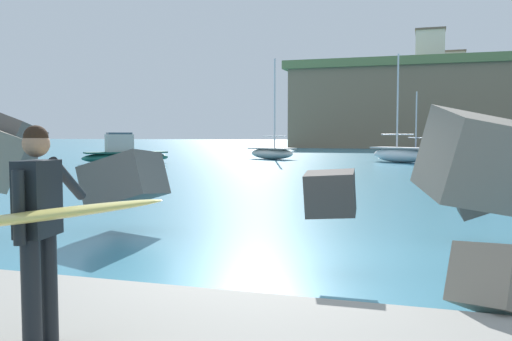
# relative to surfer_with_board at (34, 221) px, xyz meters

# --- Properties ---
(ground_plane) EXTENTS (400.00, 400.00, 0.00)m
(ground_plane) POSITION_rel_surfer_with_board_xyz_m (0.92, 3.85, -1.28)
(ground_plane) COLOR teal
(breakwater_jetty) EXTENTS (30.39, 5.86, 2.81)m
(breakwater_jetty) POSITION_rel_surfer_with_board_xyz_m (1.84, 5.10, 0.02)
(breakwater_jetty) COLOR #4C4944
(breakwater_jetty) RESTS_ON ground
(surfer_with_board) EXTENTS (2.12, 1.27, 1.78)m
(surfer_with_board) POSITION_rel_surfer_with_board_xyz_m (0.00, 0.00, 0.00)
(surfer_with_board) COLOR black
(surfer_with_board) RESTS_ON walkway_path
(boat_near_left) EXTENTS (4.47, 3.44, 7.83)m
(boat_near_left) POSITION_rel_surfer_with_board_xyz_m (-8.56, 37.67, -0.74)
(boat_near_left) COLOR beige
(boat_near_left) RESTS_ON ground
(boat_near_centre) EXTENTS (4.00, 5.63, 5.69)m
(boat_near_centre) POSITION_rel_surfer_with_board_xyz_m (2.36, 45.73, -0.83)
(boat_near_centre) COLOR navy
(boat_near_centre) RESTS_ON ground
(boat_mid_centre) EXTENTS (5.29, 5.13, 2.08)m
(boat_mid_centre) POSITION_rel_surfer_with_board_xyz_m (-16.11, 28.37, -0.64)
(boat_mid_centre) COLOR #1E6656
(boat_mid_centre) RESTS_ON ground
(boat_mid_right) EXTENTS (4.80, 4.36, 7.53)m
(boat_mid_right) POSITION_rel_surfer_with_board_xyz_m (1.34, 35.54, -0.68)
(boat_mid_right) COLOR white
(boat_mid_right) RESTS_ON ground
(boat_far_centre) EXTENTS (5.28, 3.13, 2.08)m
(boat_far_centre) POSITION_rel_surfer_with_board_xyz_m (6.53, 23.90, -0.63)
(boat_far_centre) COLOR navy
(boat_far_centre) RESTS_ON ground
(station_building_west) EXTENTS (4.54, 7.55, 5.76)m
(station_building_west) POSITION_rel_surfer_with_board_xyz_m (3.52, 88.32, 14.14)
(station_building_west) COLOR silver
(station_building_west) RESTS_ON headland_bluff
(station_building_central) EXTENTS (7.17, 4.49, 4.06)m
(station_building_central) POSITION_rel_surfer_with_board_xyz_m (6.00, 99.58, 13.29)
(station_building_central) COLOR #B2ADA3
(station_building_central) RESTS_ON headland_bluff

